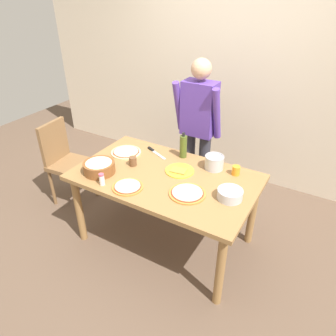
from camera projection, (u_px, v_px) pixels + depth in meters
ground at (165, 239)px, 3.15m from camera, size 8.00×8.00×0.00m
wall_back at (235, 73)px, 3.66m from camera, size 5.60×0.10×2.60m
dining_table at (165, 184)px, 2.81m from camera, size 1.60×0.96×0.76m
person_cook at (198, 126)px, 3.25m from camera, size 0.49×0.25×1.62m
chair_wooden_left at (65, 158)px, 3.47m from camera, size 0.44×0.44×0.95m
pizza_raw_on_board at (126, 152)px, 3.11m from camera, size 0.30×0.30×0.02m
pizza_cooked_on_tray at (128, 187)px, 2.59m from camera, size 0.26×0.26×0.02m
pizza_second_cooked at (187, 193)px, 2.51m from camera, size 0.30×0.30×0.02m
plate_with_slice at (179, 171)px, 2.81m from camera, size 0.26×0.26×0.02m
popcorn_bowl at (99, 166)px, 2.77m from camera, size 0.28×0.28×0.11m
mixing_bowl_steel at (230, 194)px, 2.45m from camera, size 0.20×0.20×0.08m
olive_oil_bottle at (183, 146)px, 2.99m from camera, size 0.07×0.07×0.26m
steel_pot at (214, 162)px, 2.83m from camera, size 0.17×0.17×0.13m
cup_orange at (236, 170)px, 2.75m from camera, size 0.07×0.07×0.08m
cup_small_brown at (133, 161)px, 2.89m from camera, size 0.07×0.07×0.08m
salt_shaker at (102, 179)px, 2.61m from camera, size 0.04×0.04×0.11m
chef_knife at (154, 152)px, 3.13m from camera, size 0.27×0.14×0.02m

